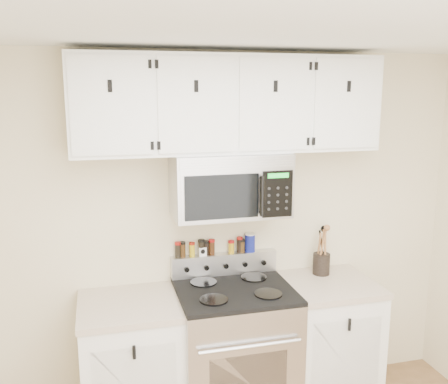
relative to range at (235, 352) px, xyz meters
name	(u,v)px	position (x,y,z in m)	size (l,w,h in m)	color
back_wall	(223,232)	(0.00, 0.32, 0.76)	(3.50, 0.01, 2.50)	beige
ceiling	(355,11)	(0.00, -1.43, 2.01)	(3.50, 3.50, 0.01)	white
range	(235,352)	(0.00, 0.00, 0.00)	(0.76, 0.65, 1.10)	#B7B7BA
base_cabinet_left	(132,368)	(-0.69, 0.02, -0.03)	(0.64, 0.62, 0.92)	white
base_cabinet_right	(326,342)	(0.69, 0.02, -0.03)	(0.64, 0.62, 0.92)	white
microwave	(230,184)	(0.00, 0.13, 1.14)	(0.76, 0.44, 0.42)	#9E9EA3
upper_cabinets	(229,104)	(0.00, 0.15, 1.66)	(2.00, 0.35, 0.62)	white
utensil_crock	(321,262)	(0.70, 0.17, 0.52)	(0.12, 0.12, 0.36)	black
kitchen_timer	(202,251)	(-0.16, 0.28, 0.64)	(0.05, 0.04, 0.06)	white
salt_canister	(250,242)	(0.19, 0.28, 0.68)	(0.07, 0.07, 0.13)	navy
spice_jar_0	(178,250)	(-0.33, 0.28, 0.67)	(0.04, 0.04, 0.11)	black
spice_jar_1	(183,249)	(-0.30, 0.28, 0.67)	(0.04, 0.04, 0.11)	#3E260F
spice_jar_2	(192,249)	(-0.23, 0.28, 0.66)	(0.04, 0.04, 0.10)	gold
spice_jar_3	(201,247)	(-0.16, 0.28, 0.67)	(0.05, 0.05, 0.12)	black
spice_jar_4	(206,248)	(-0.13, 0.28, 0.67)	(0.04, 0.04, 0.10)	black
spice_jar_5	(212,247)	(-0.09, 0.28, 0.67)	(0.04, 0.04, 0.11)	#3D200E
spice_jar_6	(231,247)	(0.05, 0.28, 0.66)	(0.04, 0.04, 0.09)	gold
spice_jar_7	(240,245)	(0.11, 0.28, 0.67)	(0.04, 0.04, 0.11)	black
spice_jar_8	(241,246)	(0.13, 0.28, 0.66)	(0.05, 0.05, 0.10)	#462D10
spice_jar_9	(250,245)	(0.19, 0.28, 0.66)	(0.04, 0.04, 0.09)	gold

